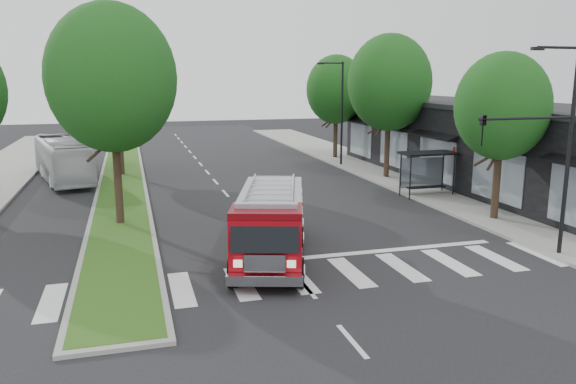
# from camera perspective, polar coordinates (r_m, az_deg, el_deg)

# --- Properties ---
(ground) EXTENTS (140.00, 140.00, 0.00)m
(ground) POSITION_cam_1_polar(r_m,az_deg,el_deg) (22.52, -1.24, -6.15)
(ground) COLOR black
(ground) RESTS_ON ground
(sidewalk_right) EXTENTS (5.00, 80.00, 0.15)m
(sidewalk_right) POSITION_cam_1_polar(r_m,az_deg,el_deg) (36.23, 14.08, 0.45)
(sidewalk_right) COLOR gray
(sidewalk_right) RESTS_ON ground
(median) EXTENTS (3.00, 50.00, 0.15)m
(median) POSITION_cam_1_polar(r_m,az_deg,el_deg) (39.36, -16.49, 1.19)
(median) COLOR gray
(median) RESTS_ON ground
(storefront_row) EXTENTS (8.00, 30.00, 5.00)m
(storefront_row) POSITION_cam_1_polar(r_m,az_deg,el_deg) (38.29, 20.13, 4.35)
(storefront_row) COLOR black
(storefront_row) RESTS_ON ground
(bus_shelter) EXTENTS (3.20, 1.60, 2.61)m
(bus_shelter) POSITION_cam_1_polar(r_m,az_deg,el_deg) (33.68, 13.88, 3.03)
(bus_shelter) COLOR black
(bus_shelter) RESTS_ON ground
(tree_right_near) EXTENTS (4.40, 4.40, 8.05)m
(tree_right_near) POSITION_cam_1_polar(r_m,az_deg,el_deg) (28.37, 20.93, 8.11)
(tree_right_near) COLOR black
(tree_right_near) RESTS_ON ground
(tree_right_mid) EXTENTS (5.60, 5.60, 9.72)m
(tree_right_mid) POSITION_cam_1_polar(r_m,az_deg,el_deg) (38.65, 10.26, 10.86)
(tree_right_mid) COLOR black
(tree_right_mid) RESTS_ON ground
(tree_right_far) EXTENTS (5.00, 5.00, 8.73)m
(tree_right_far) POSITION_cam_1_polar(r_m,az_deg,el_deg) (47.85, 4.91, 10.33)
(tree_right_far) COLOR black
(tree_right_far) RESTS_ON ground
(tree_median_near) EXTENTS (5.80, 5.80, 10.16)m
(tree_median_near) POSITION_cam_1_polar(r_m,az_deg,el_deg) (26.77, -17.48, 10.97)
(tree_median_near) COLOR black
(tree_median_near) RESTS_ON ground
(tree_median_far) EXTENTS (5.60, 5.60, 9.72)m
(tree_median_far) POSITION_cam_1_polar(r_m,az_deg,el_deg) (40.77, -17.00, 10.58)
(tree_median_far) COLOR black
(tree_median_far) RESTS_ON ground
(streetlight_right_near) EXTENTS (4.08, 0.22, 8.00)m
(streetlight_right_near) POSITION_cam_1_polar(r_m,az_deg,el_deg) (22.97, 25.13, 5.02)
(streetlight_right_near) COLOR black
(streetlight_right_near) RESTS_ON ground
(streetlight_right_far) EXTENTS (2.11, 0.20, 8.00)m
(streetlight_right_far) POSITION_cam_1_polar(r_m,az_deg,el_deg) (43.76, 5.32, 8.43)
(streetlight_right_far) COLOR black
(streetlight_right_far) RESTS_ON ground
(fire_engine) EXTENTS (4.67, 8.47, 2.82)m
(fire_engine) POSITION_cam_1_polar(r_m,az_deg,el_deg) (21.50, -1.77, -3.26)
(fire_engine) COLOR #65050B
(fire_engine) RESTS_ON ground
(city_bus) EXTENTS (4.82, 10.70, 2.90)m
(city_bus) POSITION_cam_1_polar(r_m,az_deg,el_deg) (40.70, -21.93, 3.12)
(city_bus) COLOR silver
(city_bus) RESTS_ON ground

